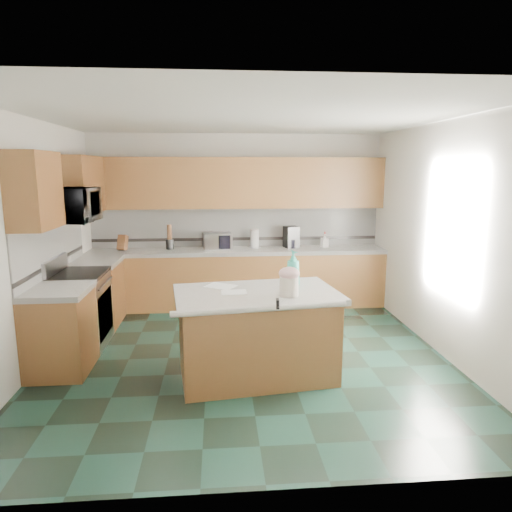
{
  "coord_description": "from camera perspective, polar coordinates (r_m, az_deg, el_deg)",
  "views": [
    {
      "loc": [
        -0.3,
        -5.03,
        2.15
      ],
      "look_at": [
        0.15,
        0.35,
        1.12
      ],
      "focal_mm": 32.0,
      "sensor_mm": 36.0,
      "label": 1
    }
  ],
  "objects": [
    {
      "name": "floor",
      "position": [
        5.48,
        -1.29,
        -12.31
      ],
      "size": [
        4.6,
        4.6,
        0.0
      ],
      "primitive_type": "plane",
      "color": "black",
      "rests_on": "ground"
    },
    {
      "name": "ceiling",
      "position": [
        5.07,
        -1.42,
        17.03
      ],
      "size": [
        4.6,
        4.6,
        0.0
      ],
      "primitive_type": "plane",
      "color": "white",
      "rests_on": "ground"
    },
    {
      "name": "wall_back",
      "position": [
        7.4,
        -2.44,
        4.58
      ],
      "size": [
        4.6,
        0.04,
        2.7
      ],
      "primitive_type": "cube",
      "color": "white",
      "rests_on": "ground"
    },
    {
      "name": "wall_front",
      "position": [
        2.84,
        1.5,
        -5.53
      ],
      "size": [
        4.6,
        0.04,
        2.7
      ],
      "primitive_type": "cube",
      "color": "white",
      "rests_on": "ground"
    },
    {
      "name": "wall_left",
      "position": [
        5.48,
        -26.36,
        1.28
      ],
      "size": [
        0.04,
        4.6,
        2.7
      ],
      "primitive_type": "cube",
      "color": "white",
      "rests_on": "ground"
    },
    {
      "name": "wall_right",
      "position": [
        5.73,
        22.51,
        1.95
      ],
      "size": [
        0.04,
        4.6,
        2.7
      ],
      "primitive_type": "cube",
      "color": "white",
      "rests_on": "ground"
    },
    {
      "name": "back_base_cab",
      "position": [
        7.24,
        -2.28,
        -2.95
      ],
      "size": [
        4.6,
        0.6,
        0.86
      ],
      "primitive_type": "cube",
      "color": "#412410",
      "rests_on": "ground"
    },
    {
      "name": "back_countertop",
      "position": [
        7.15,
        -2.3,
        0.64
      ],
      "size": [
        4.6,
        0.64,
        0.06
      ],
      "primitive_type": "cube",
      "color": "white",
      "rests_on": "back_base_cab"
    },
    {
      "name": "back_upper_cab",
      "position": [
        7.18,
        -2.42,
        9.11
      ],
      "size": [
        4.6,
        0.33,
        0.78
      ],
      "primitive_type": "cube",
      "color": "#412410",
      "rests_on": "wall_back"
    },
    {
      "name": "back_backsplash",
      "position": [
        7.38,
        -2.42,
        3.67
      ],
      "size": [
        4.6,
        0.02,
        0.63
      ],
      "primitive_type": "cube",
      "color": "silver",
      "rests_on": "back_countertop"
    },
    {
      "name": "back_accent_band",
      "position": [
        7.4,
        -2.41,
        2.16
      ],
      "size": [
        4.6,
        0.01,
        0.05
      ],
      "primitive_type": "cube",
      "color": "black",
      "rests_on": "back_countertop"
    },
    {
      "name": "left_base_cab_rear",
      "position": [
        6.77,
        -19.22,
        -4.55
      ],
      "size": [
        0.6,
        0.82,
        0.86
      ],
      "primitive_type": "cube",
      "color": "#412410",
      "rests_on": "ground"
    },
    {
      "name": "left_counter_rear",
      "position": [
        6.66,
        -19.47,
        -0.73
      ],
      "size": [
        0.64,
        0.82,
        0.06
      ],
      "primitive_type": "cube",
      "color": "white",
      "rests_on": "left_base_cab_rear"
    },
    {
      "name": "left_base_cab_front",
      "position": [
        5.37,
        -23.25,
        -8.81
      ],
      "size": [
        0.6,
        0.72,
        0.86
      ],
      "primitive_type": "cube",
      "color": "#412410",
      "rests_on": "ground"
    },
    {
      "name": "left_counter_front",
      "position": [
        5.24,
        -23.62,
        -4.05
      ],
      "size": [
        0.64,
        0.72,
        0.06
      ],
      "primitive_type": "cube",
      "color": "white",
      "rests_on": "left_base_cab_front"
    },
    {
      "name": "left_backsplash",
      "position": [
        5.99,
        -24.09,
        1.07
      ],
      "size": [
        0.02,
        2.3,
        0.63
      ],
      "primitive_type": "cube",
      "color": "silver",
      "rests_on": "wall_left"
    },
    {
      "name": "left_accent_band",
      "position": [
        6.02,
        -23.9,
        -0.75
      ],
      "size": [
        0.01,
        2.3,
        0.05
      ],
      "primitive_type": "cube",
      "color": "black",
      "rests_on": "wall_left"
    },
    {
      "name": "left_upper_cab_rear",
      "position": [
        6.71,
        -20.87,
        8.31
      ],
      "size": [
        0.33,
        1.09,
        0.78
      ],
      "primitive_type": "cube",
      "color": "#412410",
      "rests_on": "wall_left"
    },
    {
      "name": "left_upper_cab_front",
      "position": [
        5.13,
        -25.95,
        7.38
      ],
      "size": [
        0.33,
        0.72,
        0.78
      ],
      "primitive_type": "cube",
      "color": "#412410",
      "rests_on": "wall_left"
    },
    {
      "name": "range_body",
      "position": [
        6.03,
        -21.07,
        -6.41
      ],
      "size": [
        0.6,
        0.76,
        0.88
      ],
      "primitive_type": "cube",
      "color": "#B7B7BC",
      "rests_on": "ground"
    },
    {
      "name": "range_oven_door",
      "position": [
        5.97,
        -18.35,
        -6.82
      ],
      "size": [
        0.02,
        0.68,
        0.55
      ],
      "primitive_type": "cube",
      "color": "black",
      "rests_on": "range_body"
    },
    {
      "name": "range_cooktop",
      "position": [
        5.92,
        -21.37,
        -2.15
      ],
      "size": [
        0.62,
        0.78,
        0.04
      ],
      "primitive_type": "cube",
      "color": "black",
      "rests_on": "range_body"
    },
    {
      "name": "range_handle",
      "position": [
        5.86,
        -18.29,
        -3.27
      ],
      "size": [
        0.02,
        0.66,
        0.02
      ],
      "primitive_type": "cylinder",
      "rotation": [
        1.57,
        0.0,
        0.0
      ],
      "color": "#B7B7BC",
      "rests_on": "range_body"
    },
    {
      "name": "range_backguard",
      "position": [
        5.97,
        -23.84,
        -1.04
      ],
      "size": [
        0.06,
        0.76,
        0.18
      ],
      "primitive_type": "cube",
      "color": "#B7B7BC",
      "rests_on": "range_body"
    },
    {
      "name": "microwave",
      "position": [
        5.8,
        -21.93,
        5.9
      ],
      "size": [
        0.5,
        0.73,
        0.41
      ],
      "primitive_type": "imported",
      "rotation": [
        0.0,
        0.0,
        1.57
      ],
      "color": "#B7B7BC",
      "rests_on": "wall_left"
    },
    {
      "name": "island_base",
      "position": [
        4.82,
        0.06,
        -10.08
      ],
      "size": [
        1.65,
        1.07,
        0.86
      ],
      "primitive_type": "cube",
      "rotation": [
        0.0,
        0.0,
        0.13
      ],
      "color": "#412410",
      "rests_on": "ground"
    },
    {
      "name": "island_top",
      "position": [
        4.68,
        0.07,
        -4.81
      ],
      "size": [
        1.76,
        1.19,
        0.06
      ],
      "primitive_type": "cube",
      "rotation": [
        0.0,
        0.0,
        0.13
      ],
      "color": "white",
      "rests_on": "island_base"
    },
    {
      "name": "island_bullnose",
      "position": [
        4.21,
        0.64,
        -6.61
      ],
      "size": [
        1.64,
        0.27,
        0.06
      ],
      "primitive_type": "cylinder",
      "rotation": [
        0.0,
        1.57,
        0.13
      ],
      "color": "white",
      "rests_on": "island_base"
    },
    {
      "name": "treat_jar",
      "position": [
        4.5,
        4.15,
        -3.79
      ],
      "size": [
        0.23,
        0.23,
        0.2
      ],
      "primitive_type": "cylinder",
      "rotation": [
        0.0,
        0.0,
        -0.27
      ],
      "color": "silver",
      "rests_on": "island_top"
    },
    {
      "name": "treat_jar_lid",
      "position": [
        4.47,
        4.17,
        -2.19
      ],
      "size": [
        0.21,
        0.21,
        0.13
      ],
      "primitive_type": "ellipsoid",
      "color": "beige",
      "rests_on": "treat_jar"
    },
    {
      "name": "treat_jar_knob",
      "position": [
        4.46,
        4.18,
        -1.63
      ],
      "size": [
        0.07,
        0.02,
        0.02
      ],
      "primitive_type": "cylinder",
      "rotation": [
        0.0,
        1.57,
        0.0
      ],
      "color": "tan",
      "rests_on": "treat_jar_lid"
    },
    {
      "name": "treat_jar_knob_end_l",
      "position": [
        4.46,
        3.75,
        -1.63
      ],
      "size": [
        0.04,
        0.04,
        0.04
      ],
      "primitive_type": "sphere",
      "color": "tan",
      "rests_on": "treat_jar_lid"
    },
    {
      "name": "treat_jar_knob_end_r",
      "position": [
        4.47,
        4.61,
        -1.62
      ],
      "size": [
        0.04,
        0.04,
        0.04
      ],
      "primitive_type": "sphere",
      "color": "tan",
      "rests_on": "treat_jar_lid"
    },
    {
      "name": "soap_bottle_island",
      "position": [
        4.86,
        4.66,
        -1.58
      ],
      "size": [
        0.19,
        0.19,
        0.38
      ],
      "primitive_type": "imported",
      "rotation": [
        0.0,
        0.0,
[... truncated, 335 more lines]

